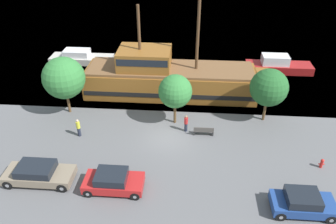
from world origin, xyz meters
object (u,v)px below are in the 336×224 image
Objects in this scene: bench_promenade_east at (204,131)px; pedestrian_walking_far at (186,123)px; pedestrian_walking_near at (78,128)px; parked_car_curb_rear at (303,203)px; parked_car_curb_front at (38,173)px; parked_car_curb_mid at (113,181)px; moored_boat_dockside at (278,66)px; pirate_ship at (168,77)px; fire_hydrant at (322,163)px; moored_boat_outer at (81,58)px.

bench_promenade_east is 1.06× the size of pedestrian_walking_far.
parked_car_curb_rear is at bearing -22.39° from pedestrian_walking_near.
parked_car_curb_front is at bearing 175.68° from parked_car_curb_rear.
pedestrian_walking_near reaches higher than parked_car_curb_mid.
bench_promenade_east is 10.46m from pedestrian_walking_near.
pedestrian_walking_near is (-16.47, 6.79, 0.10)m from parked_car_curb_rear.
moored_boat_dockside is 4.59× the size of pedestrian_walking_near.
parked_car_curb_mid is 8.56m from pedestrian_walking_far.
pedestrian_walking_near is at bearing -143.67° from moored_boat_dockside.
pirate_ship reaches higher than parked_car_curb_rear.
bench_promenade_east is at bearing 28.64° from parked_car_curb_front.
parked_car_curb_mid is 5.28× the size of fire_hydrant.
bench_promenade_east is (-8.63, 3.36, 0.03)m from fire_hydrant.
parked_car_curb_mid reaches higher than fire_hydrant.
fire_hydrant is (12.13, -10.53, -1.32)m from pirate_ship.
parked_car_curb_mid is (8.57, -20.69, 0.10)m from moored_boat_outer.
parked_car_curb_front is at bearing -151.36° from bench_promenade_east.
pirate_ship is 13.26m from moored_boat_outer.
pirate_ship is 3.82× the size of parked_car_curb_front.
moored_boat_outer is 1.94× the size of parked_car_curb_rear.
parked_car_curb_mid is 2.41× the size of bench_promenade_east.
pirate_ship is at bearing 49.28° from pedestrian_walking_near.
parked_car_curb_rear is at bearing -46.12° from moored_boat_outer.
moored_boat_outer is (-23.56, 0.79, -0.13)m from moored_boat_dockside.
pirate_ship is 16.12m from fire_hydrant.
pedestrian_walking_far is at bearing 34.08° from parked_car_curb_front.
moored_boat_outer reaches higher than parked_car_curb_mid.
moored_boat_outer is at bearing 106.38° from pedestrian_walking_near.
bench_promenade_east is (11.57, 6.32, -0.28)m from parked_car_curb_front.
moored_boat_dockside reaches higher than pedestrian_walking_near.
bench_promenade_east is at bearing 158.70° from fire_hydrant.
parked_car_curb_mid reaches higher than bench_promenade_east.
pirate_ship is at bearing -31.30° from moored_boat_outer.
pedestrian_walking_far reaches higher than parked_car_curb_front.
pedestrian_walking_near is (-6.91, -8.03, -0.91)m from pirate_ship.
moored_boat_outer is at bearing 112.50° from parked_car_curb_mid.
moored_boat_outer is 22.39m from parked_car_curb_mid.
pedestrian_walking_far reaches higher than parked_car_curb_mid.
parked_car_curb_front is at bearing -101.96° from pedestrian_walking_near.
fire_hydrant is (20.20, 2.95, -0.30)m from parked_car_curb_front.
parked_car_curb_front is at bearing -145.92° from pedestrian_walking_far.
pedestrian_walking_far is (-10.13, 3.86, 0.38)m from fire_hydrant.
moored_boat_outer is 15.53m from pedestrian_walking_near.
moored_boat_outer is at bearing 148.70° from pirate_ship.
fire_hydrant is at bearing -21.30° from bench_promenade_east.
pedestrian_walking_near is at bearing -73.62° from moored_boat_outer.
pedestrian_walking_far reaches higher than bench_promenade_east.
moored_boat_dockside is 24.91m from parked_car_curb_mid.
moored_boat_dockside reaches higher than parked_car_curb_rear.
parked_car_curb_rear is (20.85, -21.68, 0.13)m from moored_boat_outer.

